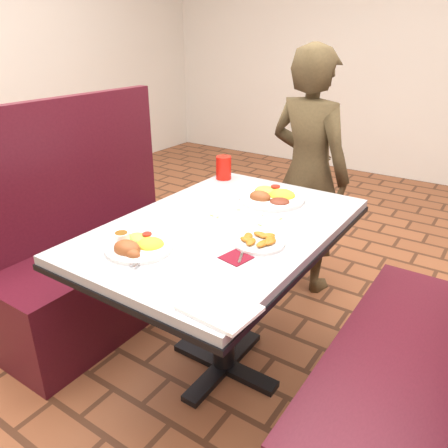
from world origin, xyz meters
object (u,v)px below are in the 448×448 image
Objects in this scene: near_dinner_plate at (137,243)px; plantain_plate at (259,241)px; booth_bench_left at (101,261)px; diner_person at (308,174)px; booth_bench_right at (412,384)px; dining_table at (224,245)px; far_dinner_plate at (273,194)px; red_tumbler at (224,168)px.

near_dinner_plate reaches higher than plantain_plate.
diner_person is (0.75, 0.94, 0.38)m from booth_bench_left.
booth_bench_left reaches higher than near_dinner_plate.
booth_bench_right is 0.74m from plantain_plate.
booth_bench_right is at bearing 21.22° from near_dinner_plate.
booth_bench_left is at bearing 180.00° from dining_table.
near_dinner_plate is at bearing -102.76° from far_dinner_plate.
near_dinner_plate is 2.00× the size of red_tumbler.
diner_person reaches higher than dining_table.
red_tumbler is at bearing 133.61° from plantain_plate.
booth_bench_left is 0.88m from near_dinner_plate.
plantain_plate is (0.34, 0.28, -0.01)m from near_dinner_plate.
far_dinner_plate is (0.08, -0.59, 0.07)m from diner_person.
far_dinner_plate is at bearing 112.14° from plantain_plate.
red_tumbler is (-0.36, 0.13, 0.03)m from far_dinner_plate.
booth_bench_right is 0.85× the size of diner_person.
diner_person is (-0.85, 0.94, 0.38)m from booth_bench_right.
far_dinner_plate reaches higher than dining_table.
booth_bench_left is 0.83m from red_tumbler.
far_dinner_plate is (0.83, 0.36, 0.45)m from booth_bench_left.
dining_table is 0.86m from booth_bench_right.
booth_bench_right reaches higher than red_tumbler.
plantain_plate is 1.59× the size of red_tumbler.
booth_bench_right is 4.98× the size of near_dinner_plate.
booth_bench_left is at bearing 62.85° from diner_person.
near_dinner_plate is 1.26× the size of plantain_plate.
plantain_plate is at bearing -4.46° from booth_bench_left.
booth_bench_right is 1.32m from diner_person.
near_dinner_plate is at bearing -76.67° from red_tumbler.
plantain_plate is (0.21, -0.08, 0.11)m from dining_table.
diner_person is 5.89× the size of near_dinner_plate.
near_dinner_plate is (0.67, -0.36, 0.45)m from booth_bench_left.
dining_table is at bearing -95.02° from far_dinner_plate.
dining_table is 4.02× the size of far_dinner_plate.
diner_person is 11.75× the size of red_tumbler.
diner_person is at bearing 131.96° from booth_bench_right.
plantain_plate is (0.26, -1.02, 0.05)m from diner_person.
booth_bench_left is (-0.80, 0.00, -0.32)m from dining_table.
red_tumbler is at bearing 124.22° from dining_table.
near_dinner_plate is (-0.13, -0.36, 0.12)m from dining_table.
red_tumbler is (-0.20, 0.85, 0.03)m from near_dinner_plate.
booth_bench_right is at bearing -24.86° from far_dinner_plate.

